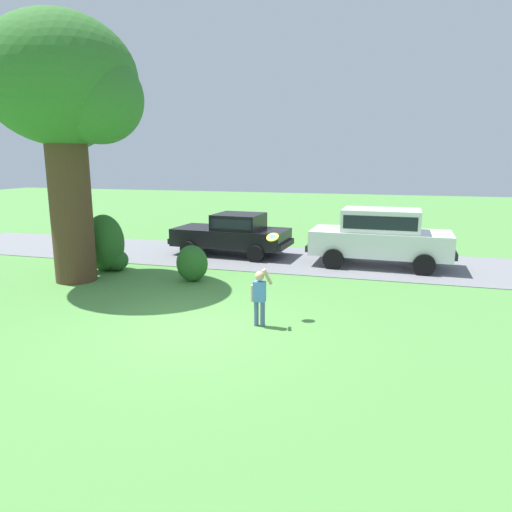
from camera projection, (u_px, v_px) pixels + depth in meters
The scene contains 9 objects.
ground_plane at pixel (192, 330), 9.75m from camera, with size 80.00×80.00×0.00m, color #518E42.
driveway_strip at pixel (275, 258), 16.73m from camera, with size 28.00×4.40×0.02m, color slate.
oak_tree_large at pixel (68, 95), 12.84m from camera, with size 4.43×4.39×7.41m.
shrub_near_tree at pixel (106, 245), 14.78m from camera, with size 1.33×1.27×1.81m.
shrub_centre_left at pixel (192, 263), 13.56m from camera, with size 0.94×0.77×1.07m.
parked_sedan at pixel (233, 233), 17.20m from camera, with size 4.50×2.29×1.56m.
parked_suv at pixel (380, 234), 15.36m from camera, with size 4.75×2.20×1.92m.
child_thrower at pixel (260, 294), 9.86m from camera, with size 0.45×0.28×1.29m.
frisbee at pixel (273, 237), 10.26m from camera, with size 0.30×0.26×0.19m.
Camera 1 is at (3.84, -8.49, 3.54)m, focal length 32.51 mm.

